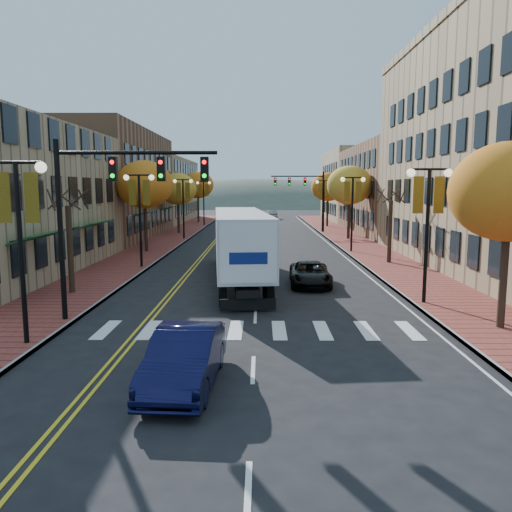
{
  "coord_description": "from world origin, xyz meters",
  "views": [
    {
      "loc": [
        0.21,
        -15.82,
        5.22
      ],
      "look_at": [
        0.01,
        6.12,
        2.2
      ],
      "focal_mm": 35.0,
      "sensor_mm": 36.0,
      "label": 1
    }
  ],
  "objects": [
    {
      "name": "building_right_mid",
      "position": [
        18.5,
        42.0,
        5.0
      ],
      "size": [
        15.0,
        24.0,
        10.0
      ],
      "primitive_type": "cube",
      "color": "brown",
      "rests_on": "ground"
    },
    {
      "name": "lamp_left_b",
      "position": [
        -7.5,
        16.0,
        4.29
      ],
      "size": [
        1.96,
        0.36,
        6.05
      ],
      "color": "black",
      "rests_on": "ground"
    },
    {
      "name": "lamp_right_c",
      "position": [
        7.5,
        42.0,
        4.29
      ],
      "size": [
        1.96,
        0.36,
        6.05
      ],
      "color": "black",
      "rests_on": "ground"
    },
    {
      "name": "lamp_right_a",
      "position": [
        7.5,
        6.0,
        4.29
      ],
      "size": [
        1.96,
        0.36,
        6.05
      ],
      "color": "black",
      "rests_on": "ground"
    },
    {
      "name": "building_left_mid",
      "position": [
        -17.0,
        36.0,
        5.5
      ],
      "size": [
        12.0,
        24.0,
        11.0
      ],
      "primitive_type": "cube",
      "color": "brown",
      "rests_on": "ground"
    },
    {
      "name": "semi_truck",
      "position": [
        -1.0,
        11.94,
        2.3
      ],
      "size": [
        3.95,
        15.9,
        3.93
      ],
      "rotation": [
        0.0,
        0.0,
        0.09
      ],
      "color": "black",
      "rests_on": "ground"
    },
    {
      "name": "tree_left_d",
      "position": [
        -9.0,
        58.0,
        5.6
      ],
      "size": [
        4.61,
        4.61,
        7.42
      ],
      "color": "#382619",
      "rests_on": "sidewalk_left"
    },
    {
      "name": "traffic_mast_near",
      "position": [
        -5.48,
        3.0,
        4.92
      ],
      "size": [
        6.1,
        0.35,
        7.0
      ],
      "color": "black",
      "rests_on": "ground"
    },
    {
      "name": "lamp_left_c",
      "position": [
        -7.5,
        34.0,
        4.29
      ],
      "size": [
        1.96,
        0.36,
        6.05
      ],
      "color": "black",
      "rests_on": "ground"
    },
    {
      "name": "lamp_left_a",
      "position": [
        -7.5,
        0.0,
        4.29
      ],
      "size": [
        1.96,
        0.36,
        6.05
      ],
      "color": "black",
      "rests_on": "ground"
    },
    {
      "name": "sidewalk_left",
      "position": [
        -9.0,
        32.5,
        0.07
      ],
      "size": [
        4.0,
        85.0,
        0.15
      ],
      "primitive_type": "cube",
      "color": "brown",
      "rests_on": "ground"
    },
    {
      "name": "building_left_far",
      "position": [
        -17.0,
        61.0,
        4.75
      ],
      "size": [
        12.0,
        26.0,
        9.5
      ],
      "primitive_type": "cube",
      "color": "#9E8966",
      "rests_on": "ground"
    },
    {
      "name": "lamp_left_d",
      "position": [
        -7.5,
        52.0,
        4.29
      ],
      "size": [
        1.96,
        0.36,
        6.05
      ],
      "color": "black",
      "rests_on": "ground"
    },
    {
      "name": "tree_left_c",
      "position": [
        -9.0,
        40.0,
        5.05
      ],
      "size": [
        4.16,
        4.16,
        6.69
      ],
      "color": "#382619",
      "rests_on": "sidewalk_left"
    },
    {
      "name": "traffic_mast_far",
      "position": [
        5.48,
        42.0,
        4.92
      ],
      "size": [
        6.1,
        0.34,
        7.0
      ],
      "color": "black",
      "rests_on": "ground"
    },
    {
      "name": "car_far_white",
      "position": [
        -2.57,
        47.46,
        0.69
      ],
      "size": [
        1.93,
        4.18,
        1.39
      ],
      "primitive_type": "imported",
      "rotation": [
        0.0,
        0.0,
        0.07
      ],
      "color": "silver",
      "rests_on": "ground"
    },
    {
      "name": "tree_right_a",
      "position": [
        9.0,
        2.0,
        5.05
      ],
      "size": [
        4.16,
        4.16,
        6.69
      ],
      "color": "#382619",
      "rests_on": "sidewalk_right"
    },
    {
      "name": "building_right_far",
      "position": [
        18.5,
        64.0,
        5.5
      ],
      "size": [
        15.0,
        20.0,
        11.0
      ],
      "primitive_type": "cube",
      "color": "#9E8966",
      "rests_on": "ground"
    },
    {
      "name": "tree_right_b",
      "position": [
        9.0,
        18.0,
        2.25
      ],
      "size": [
        0.28,
        0.28,
        4.2
      ],
      "color": "#382619",
      "rests_on": "sidewalk_right"
    },
    {
      "name": "tree_left_b",
      "position": [
        -9.0,
        24.0,
        5.45
      ],
      "size": [
        4.48,
        4.48,
        7.21
      ],
      "color": "#382619",
      "rests_on": "sidewalk_left"
    },
    {
      "name": "tree_right_c",
      "position": [
        9.0,
        34.0,
        5.45
      ],
      "size": [
        4.48,
        4.48,
        7.21
      ],
      "color": "#382619",
      "rests_on": "sidewalk_right"
    },
    {
      "name": "car_far_silver",
      "position": [
        0.5,
        63.44,
        0.59
      ],
      "size": [
        2.13,
        4.24,
        1.18
      ],
      "primitive_type": "imported",
      "rotation": [
        0.0,
        0.0,
        0.12
      ],
      "color": "#97969D",
      "rests_on": "ground"
    },
    {
      "name": "tree_right_d",
      "position": [
        9.0,
        50.0,
        5.29
      ],
      "size": [
        4.35,
        4.35,
        7.0
      ],
      "color": "#382619",
      "rests_on": "sidewalk_right"
    },
    {
      "name": "black_suv",
      "position": [
        2.86,
        10.51,
        0.63
      ],
      "size": [
        2.25,
        4.63,
        1.27
      ],
      "primitive_type": "imported",
      "rotation": [
        0.0,
        0.0,
        -0.03
      ],
      "color": "black",
      "rests_on": "ground"
    },
    {
      "name": "lamp_right_b",
      "position": [
        7.5,
        24.0,
        4.29
      ],
      "size": [
        1.96,
        0.36,
        6.05
      ],
      "color": "black",
      "rests_on": "ground"
    },
    {
      "name": "sidewalk_right",
      "position": [
        9.0,
        32.5,
        0.07
      ],
      "size": [
        4.0,
        85.0,
        0.15
      ],
      "primitive_type": "cube",
      "color": "brown",
      "rests_on": "ground"
    },
    {
      "name": "car_far_oncoming",
      "position": [
        2.06,
        68.43,
        0.69
      ],
      "size": [
        1.97,
        4.33,
        1.38
      ],
      "primitive_type": "imported",
      "rotation": [
        0.0,
        0.0,
        3.27
      ],
      "color": "#929298",
      "rests_on": "ground"
    },
    {
      "name": "navy_sedan",
      "position": [
        -1.79,
        -3.17,
        0.76
      ],
      "size": [
        1.87,
        4.72,
        1.53
      ],
      "primitive_type": "imported",
      "rotation": [
        0.0,
        0.0,
        -0.06
      ],
      "color": "black",
      "rests_on": "ground"
    },
    {
      "name": "tree_left_a",
      "position": [
        -9.0,
        8.0,
        2.25
      ],
      "size": [
        0.28,
        0.28,
        4.2
      ],
      "color": "#382619",
      "rests_on": "sidewalk_left"
    },
    {
      "name": "ground",
      "position": [
        0.0,
        0.0,
        0.0
      ],
      "size": [
        200.0,
        200.0,
        0.0
      ],
      "primitive_type": "plane",
      "color": "black",
      "rests_on": "ground"
    }
  ]
}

